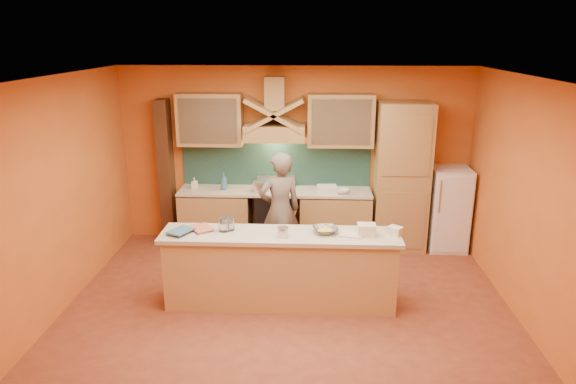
{
  "coord_description": "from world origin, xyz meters",
  "views": [
    {
      "loc": [
        0.27,
        -5.47,
        3.24
      ],
      "look_at": [
        -0.03,
        0.9,
        1.29
      ],
      "focal_mm": 32.0,
      "sensor_mm": 36.0,
      "label": 1
    }
  ],
  "objects_px": {
    "stove": "(275,218)",
    "person": "(280,210)",
    "kitchen_scale": "(283,233)",
    "fridge": "(448,209)",
    "mixing_bowl": "(325,230)"
  },
  "relations": [
    {
      "from": "fridge",
      "to": "kitchen_scale",
      "type": "distance_m",
      "value": 3.19
    },
    {
      "from": "person",
      "to": "stove",
      "type": "bearing_deg",
      "value": -102.28
    },
    {
      "from": "person",
      "to": "mixing_bowl",
      "type": "bearing_deg",
      "value": 98.45
    },
    {
      "from": "stove",
      "to": "mixing_bowl",
      "type": "bearing_deg",
      "value": -68.12
    },
    {
      "from": "stove",
      "to": "kitchen_scale",
      "type": "xyz_separation_m",
      "value": [
        0.24,
        -2.0,
        0.54
      ]
    },
    {
      "from": "fridge",
      "to": "mixing_bowl",
      "type": "xyz_separation_m",
      "value": [
        -1.95,
        -1.86,
        0.33
      ]
    },
    {
      "from": "person",
      "to": "kitchen_scale",
      "type": "bearing_deg",
      "value": 73.76
    },
    {
      "from": "fridge",
      "to": "kitchen_scale",
      "type": "bearing_deg",
      "value": -140.87
    },
    {
      "from": "fridge",
      "to": "person",
      "type": "height_order",
      "value": "person"
    },
    {
      "from": "person",
      "to": "mixing_bowl",
      "type": "relative_size",
      "value": 5.72
    },
    {
      "from": "stove",
      "to": "mixing_bowl",
      "type": "distance_m",
      "value": 2.07
    },
    {
      "from": "mixing_bowl",
      "to": "stove",
      "type": "bearing_deg",
      "value": 111.88
    },
    {
      "from": "kitchen_scale",
      "to": "stove",
      "type": "bearing_deg",
      "value": 96.09
    },
    {
      "from": "stove",
      "to": "person",
      "type": "xyz_separation_m",
      "value": [
        0.13,
        -0.78,
        0.4
      ]
    },
    {
      "from": "person",
      "to": "mixing_bowl",
      "type": "distance_m",
      "value": 1.25
    }
  ]
}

